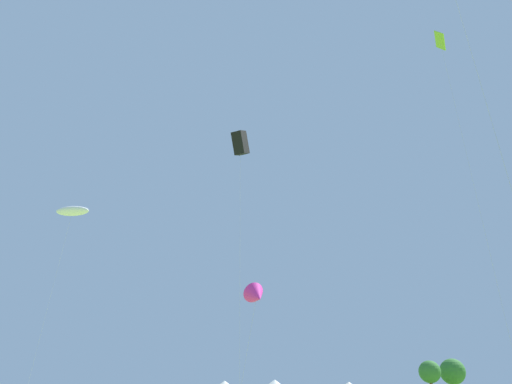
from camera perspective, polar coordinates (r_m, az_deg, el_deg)
name	(u,v)px	position (r m, az deg, el deg)	size (l,w,h in m)	color
kite_white_parafoil	(72,211)	(68.11, -18.78, -1.92)	(4.39, 2.54, 22.36)	white
kite_lime_diamond	(441,45)	(63.05, 18.92, 14.44)	(2.98, 2.72, 38.15)	#99DB2D
kite_black_box	(240,143)	(55.97, -1.67, 5.17)	(1.98, 2.26, 26.92)	black
kite_magenta_delta	(257,296)	(39.19, 0.08, -10.90)	(2.48, 2.60, 9.00)	#E02DA3
tree_distant_left	(453,372)	(92.50, 20.02, -17.39)	(3.89, 3.89, 6.03)	brown
tree_distant_right	(430,372)	(87.85, 17.85, -17.62)	(3.23, 3.23, 5.59)	brown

